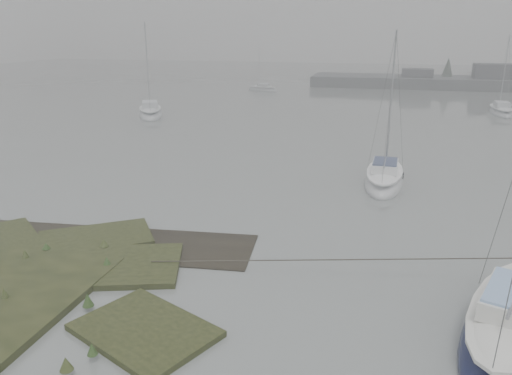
% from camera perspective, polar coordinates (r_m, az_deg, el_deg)
% --- Properties ---
extents(ground, '(160.00, 160.00, 0.00)m').
position_cam_1_polar(ground, '(41.78, 5.87, 7.14)').
color(ground, slate).
rests_on(ground, ground).
extents(sailboat_main, '(4.32, 6.98, 9.36)m').
position_cam_1_polar(sailboat_main, '(14.86, 27.25, -13.81)').
color(sailboat_main, '#0C1134').
rests_on(sailboat_main, ground).
extents(sailboat_white, '(2.12, 5.83, 8.13)m').
position_cam_1_polar(sailboat_white, '(26.32, 14.43, 0.96)').
color(sailboat_white, silver).
rests_on(sailboat_white, ground).
extents(sailboat_far_a, '(4.61, 6.52, 8.83)m').
position_cam_1_polar(sailboat_far_a, '(46.88, -11.97, 8.33)').
color(sailboat_far_a, silver).
rests_on(sailboat_far_a, ground).
extents(sailboat_far_b, '(1.92, 5.46, 7.64)m').
position_cam_1_polar(sailboat_far_b, '(52.11, 26.16, 7.79)').
color(sailboat_far_b, '#AFB2B8').
rests_on(sailboat_far_b, ground).
extents(sailboat_far_c, '(4.53, 2.91, 6.09)m').
position_cam_1_polar(sailboat_far_c, '(65.07, 0.76, 11.15)').
color(sailboat_far_c, '#A4A7AE').
rests_on(sailboat_far_c, ground).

